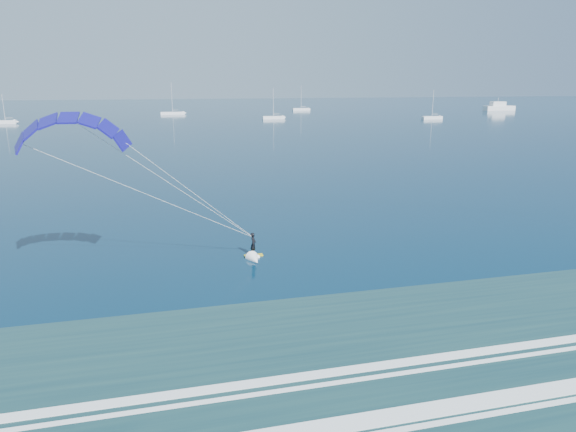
% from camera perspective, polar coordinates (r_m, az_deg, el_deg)
% --- Properties ---
extents(kitesurfer_rig, '(18.89, 6.82, 13.55)m').
position_cam_1_polar(kitesurfer_rig, '(39.03, -13.17, 3.61)').
color(kitesurfer_rig, gold).
rests_on(kitesurfer_rig, ground).
extents(motor_yacht, '(16.32, 4.35, 6.57)m').
position_cam_1_polar(motor_yacht, '(291.62, 22.38, 11.13)').
color(motor_yacht, white).
rests_on(motor_yacht, ground).
extents(sailboat_1, '(7.24, 2.40, 10.15)m').
position_cam_1_polar(sailboat_1, '(209.74, -28.89, 9.15)').
color(sailboat_1, white).
rests_on(sailboat_1, ground).
extents(sailboat_2, '(10.68, 2.40, 14.13)m').
position_cam_1_polar(sailboat_2, '(242.55, -12.69, 11.10)').
color(sailboat_2, white).
rests_on(sailboat_2, ground).
extents(sailboat_3, '(8.74, 2.40, 12.12)m').
position_cam_1_polar(sailboat_3, '(207.48, -1.63, 10.90)').
color(sailboat_3, white).
rests_on(sailboat_3, ground).
extents(sailboat_4, '(9.07, 2.40, 12.28)m').
position_cam_1_polar(sailboat_4, '(271.23, 1.46, 11.79)').
color(sailboat_4, white).
rests_on(sailboat_4, ground).
extents(sailboat_5, '(8.21, 2.40, 11.20)m').
position_cam_1_polar(sailboat_5, '(214.61, 15.70, 10.49)').
color(sailboat_5, white).
rests_on(sailboat_5, ground).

